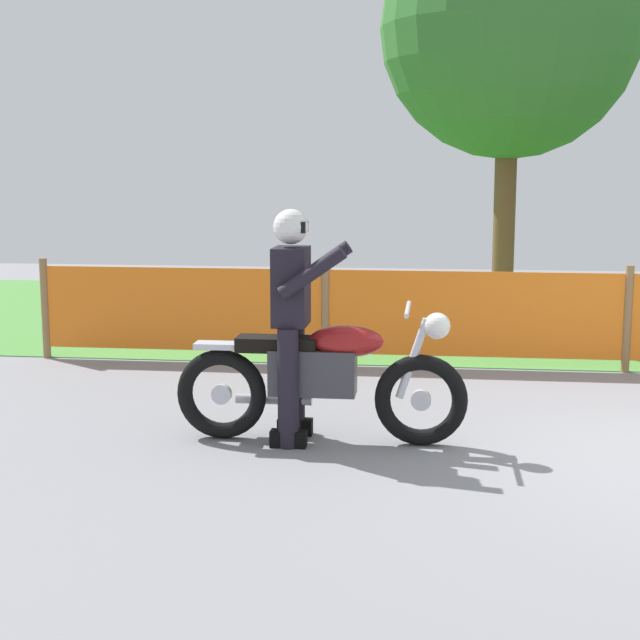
% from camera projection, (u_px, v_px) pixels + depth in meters
% --- Properties ---
extents(grass_verge, '(24.00, 6.39, 0.01)m').
position_uv_depth(grass_verge, '(576.00, 319.00, 12.27)').
color(grass_verge, '#4C8C3D').
rests_on(grass_verge, ground).
extents(barrier_fence, '(11.87, 0.08, 1.05)m').
position_uv_depth(barrier_fence, '(628.00, 318.00, 9.05)').
color(barrier_fence, olive).
rests_on(barrier_fence, ground).
extents(tree_leftmost, '(3.25, 3.25, 5.32)m').
position_uv_depth(tree_leftmost, '(510.00, 29.00, 11.65)').
color(tree_leftmost, brown).
rests_on(tree_leftmost, ground).
extents(motorcycle_lead, '(2.13, 0.63, 1.01)m').
position_uv_depth(motorcycle_lead, '(322.00, 376.00, 6.76)').
color(motorcycle_lead, black).
rests_on(motorcycle_lead, ground).
extents(rider_lead, '(0.55, 0.54, 1.69)m').
position_uv_depth(rider_lead, '(293.00, 317.00, 6.71)').
color(rider_lead, black).
rests_on(rider_lead, ground).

